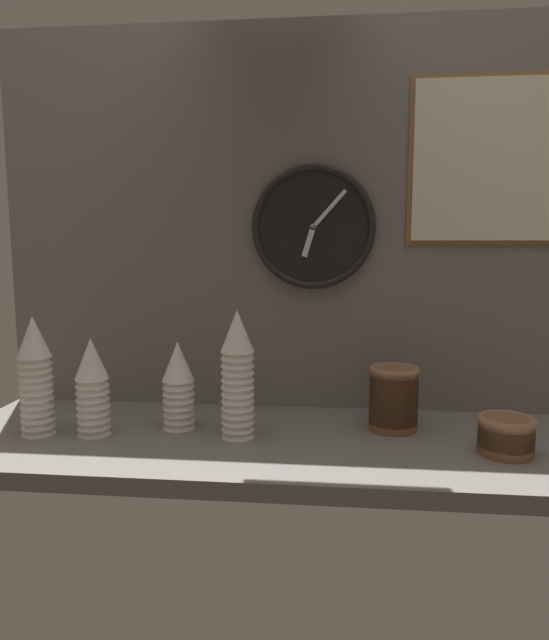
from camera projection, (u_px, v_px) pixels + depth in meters
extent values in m
cube|color=slate|center=(276.00, 443.00, 1.39)|extent=(1.60, 0.56, 0.04)
cube|color=slate|center=(286.00, 221.00, 1.58)|extent=(1.60, 0.03, 1.05)
cone|color=white|center=(179.00, 408.00, 1.44)|extent=(0.08, 0.08, 0.10)
cone|color=white|center=(179.00, 402.00, 1.44)|extent=(0.08, 0.08, 0.10)
cone|color=white|center=(179.00, 395.00, 1.44)|extent=(0.08, 0.08, 0.10)
cone|color=white|center=(178.00, 388.00, 1.43)|extent=(0.08, 0.08, 0.10)
cone|color=white|center=(178.00, 382.00, 1.43)|extent=(0.08, 0.08, 0.10)
cone|color=white|center=(178.00, 375.00, 1.43)|extent=(0.08, 0.08, 0.10)
cone|color=white|center=(178.00, 368.00, 1.43)|extent=(0.08, 0.08, 0.10)
cone|color=white|center=(178.00, 361.00, 1.42)|extent=(0.08, 0.08, 0.10)
cone|color=white|center=(38.00, 414.00, 1.39)|extent=(0.08, 0.08, 0.10)
cone|color=white|center=(37.00, 407.00, 1.39)|extent=(0.08, 0.08, 0.10)
cone|color=white|center=(37.00, 400.00, 1.39)|extent=(0.08, 0.08, 0.10)
cone|color=white|center=(37.00, 393.00, 1.39)|extent=(0.08, 0.08, 0.10)
cone|color=white|center=(36.00, 386.00, 1.38)|extent=(0.08, 0.08, 0.10)
cone|color=white|center=(36.00, 379.00, 1.38)|extent=(0.08, 0.08, 0.10)
cone|color=white|center=(35.00, 372.00, 1.38)|extent=(0.08, 0.08, 0.10)
cone|color=white|center=(35.00, 365.00, 1.38)|extent=(0.08, 0.08, 0.10)
cone|color=white|center=(34.00, 358.00, 1.37)|extent=(0.08, 0.08, 0.10)
cone|color=white|center=(34.00, 351.00, 1.37)|extent=(0.08, 0.08, 0.10)
cone|color=white|center=(34.00, 344.00, 1.37)|extent=(0.08, 0.08, 0.10)
cone|color=white|center=(33.00, 337.00, 1.37)|extent=(0.08, 0.08, 0.10)
cone|color=white|center=(238.00, 416.00, 1.37)|extent=(0.08, 0.08, 0.10)
cone|color=white|center=(238.00, 409.00, 1.37)|extent=(0.08, 0.08, 0.10)
cone|color=white|center=(238.00, 402.00, 1.37)|extent=(0.08, 0.08, 0.10)
cone|color=white|center=(238.00, 395.00, 1.37)|extent=(0.08, 0.08, 0.10)
cone|color=white|center=(238.00, 388.00, 1.36)|extent=(0.08, 0.08, 0.10)
cone|color=white|center=(238.00, 381.00, 1.36)|extent=(0.08, 0.08, 0.10)
cone|color=white|center=(238.00, 374.00, 1.36)|extent=(0.08, 0.08, 0.10)
cone|color=white|center=(238.00, 367.00, 1.36)|extent=(0.08, 0.08, 0.10)
cone|color=white|center=(237.00, 360.00, 1.36)|extent=(0.08, 0.08, 0.10)
cone|color=white|center=(237.00, 353.00, 1.35)|extent=(0.08, 0.08, 0.10)
cone|color=white|center=(237.00, 345.00, 1.35)|extent=(0.08, 0.08, 0.10)
cone|color=white|center=(237.00, 338.00, 1.35)|extent=(0.08, 0.08, 0.10)
cone|color=white|center=(237.00, 331.00, 1.35)|extent=(0.08, 0.08, 0.10)
cone|color=white|center=(94.00, 414.00, 1.39)|extent=(0.08, 0.08, 0.10)
cone|color=white|center=(93.00, 407.00, 1.39)|extent=(0.08, 0.08, 0.10)
cone|color=white|center=(93.00, 401.00, 1.39)|extent=(0.08, 0.08, 0.10)
cone|color=white|center=(93.00, 394.00, 1.38)|extent=(0.08, 0.08, 0.10)
cone|color=white|center=(92.00, 387.00, 1.38)|extent=(0.08, 0.08, 0.10)
cone|color=white|center=(92.00, 380.00, 1.38)|extent=(0.08, 0.08, 0.10)
cone|color=white|center=(92.00, 373.00, 1.38)|extent=(0.08, 0.08, 0.10)
cone|color=white|center=(92.00, 366.00, 1.37)|extent=(0.08, 0.08, 0.10)
cone|color=white|center=(91.00, 358.00, 1.37)|extent=(0.08, 0.08, 0.10)
cylinder|color=brown|center=(506.00, 444.00, 1.27)|extent=(0.12, 0.12, 0.05)
cylinder|color=brown|center=(506.00, 436.00, 1.26)|extent=(0.12, 0.12, 0.05)
cylinder|color=brown|center=(506.00, 428.00, 1.26)|extent=(0.12, 0.12, 0.05)
torus|color=#946542|center=(507.00, 420.00, 1.26)|extent=(0.13, 0.13, 0.02)
cylinder|color=brown|center=(393.00, 420.00, 1.43)|extent=(0.12, 0.12, 0.05)
cylinder|color=brown|center=(393.00, 413.00, 1.43)|extent=(0.12, 0.12, 0.05)
cylinder|color=brown|center=(393.00, 406.00, 1.43)|extent=(0.12, 0.12, 0.05)
cylinder|color=brown|center=(394.00, 399.00, 1.42)|extent=(0.12, 0.12, 0.05)
cylinder|color=brown|center=(394.00, 391.00, 1.42)|extent=(0.12, 0.12, 0.05)
cylinder|color=brown|center=(394.00, 384.00, 1.42)|extent=(0.12, 0.12, 0.05)
cylinder|color=brown|center=(394.00, 376.00, 1.42)|extent=(0.12, 0.12, 0.05)
torus|color=#946542|center=(394.00, 370.00, 1.41)|extent=(0.13, 0.13, 0.02)
cylinder|color=black|center=(313.00, 227.00, 1.55)|extent=(0.33, 0.02, 0.33)
torus|color=black|center=(313.00, 227.00, 1.54)|extent=(0.34, 0.02, 0.34)
cube|color=white|center=(309.00, 242.00, 1.54)|extent=(0.04, 0.01, 0.08)
cube|color=white|center=(329.00, 209.00, 1.52)|extent=(0.09, 0.01, 0.10)
cylinder|color=white|center=(313.00, 227.00, 1.53)|extent=(0.02, 0.01, 0.02)
cube|color=olive|center=(490.00, 160.00, 1.48)|extent=(0.42, 0.01, 0.44)
cube|color=#EFEACC|center=(490.00, 160.00, 1.48)|extent=(0.39, 0.01, 0.41)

